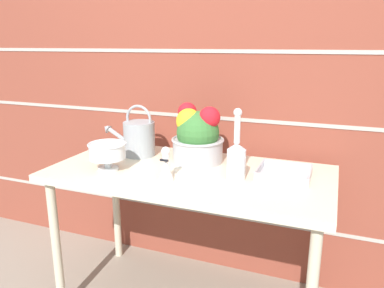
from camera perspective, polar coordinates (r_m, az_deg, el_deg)
The scene contains 8 objects.
brick_wall at distance 2.10m, azimuth 4.06°, elevation 9.03°, with size 3.60×0.08×2.20m.
patio_table at distance 1.80m, azimuth -0.38°, elevation -6.20°, with size 1.32×0.66×0.74m.
watering_can at distance 2.00m, azimuth -8.14°, elevation 1.00°, with size 0.31×0.17×0.27m.
crystal_pedestal_bowl at distance 1.80m, azimuth -12.78°, elevation -1.14°, with size 0.18×0.18×0.13m.
flower_planter at distance 1.87m, azimuth 0.79°, elevation 1.22°, with size 0.27×0.27×0.29m.
glass_decanter at distance 1.64m, azimuth 6.77°, elevation -2.02°, with size 0.08×0.08×0.32m.
figurine_vase at distance 1.63m, azimuth -3.99°, elevation -3.47°, with size 0.07×0.07×0.15m.
wire_tray at distance 1.74m, azimuth 13.85°, elevation -4.48°, with size 0.23×0.22×0.04m.
Camera 1 is at (0.62, -1.56, 1.32)m, focal length 35.00 mm.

